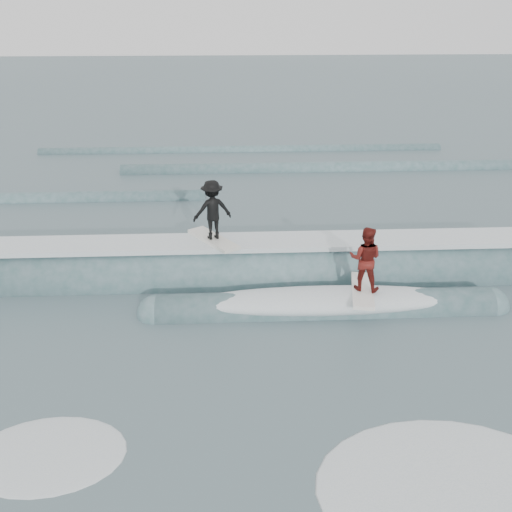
{
  "coord_description": "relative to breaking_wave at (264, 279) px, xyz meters",
  "views": [
    {
      "loc": [
        -0.72,
        -8.91,
        7.65
      ],
      "look_at": [
        0.0,
        5.55,
        1.1
      ],
      "focal_mm": 40.0,
      "sensor_mm": 36.0,
      "label": 1
    }
  ],
  "objects": [
    {
      "name": "surfer_red",
      "position": [
        2.5,
        -1.86,
        1.36
      ],
      "size": [
        1.02,
        2.07,
        1.84
      ],
      "color": "white",
      "rests_on": "ground"
    },
    {
      "name": "ground",
      "position": [
        -0.28,
        -6.21,
        -0.04
      ],
      "size": [
        160.0,
        160.0,
        0.0
      ],
      "primitive_type": "plane",
      "color": "#415860",
      "rests_on": "ground"
    },
    {
      "name": "breaking_wave",
      "position": [
        0.0,
        0.0,
        0.0
      ],
      "size": [
        21.51,
        3.87,
        2.19
      ],
      "color": "#3A6062",
      "rests_on": "ground"
    },
    {
      "name": "far_swells",
      "position": [
        -2.25,
        11.44,
        -0.04
      ],
      "size": [
        39.85,
        8.65,
        0.8
      ],
      "color": "#3A6062",
      "rests_on": "ground"
    },
    {
      "name": "surfer_black",
      "position": [
        -1.48,
        0.34,
        2.01
      ],
      "size": [
        1.58,
        1.96,
        1.84
      ],
      "color": "silver",
      "rests_on": "ground"
    },
    {
      "name": "whitewater",
      "position": [
        1.81,
        -7.75,
        -0.04
      ],
      "size": [
        18.04,
        6.97,
        0.1
      ],
      "color": "white",
      "rests_on": "ground"
    }
  ]
}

